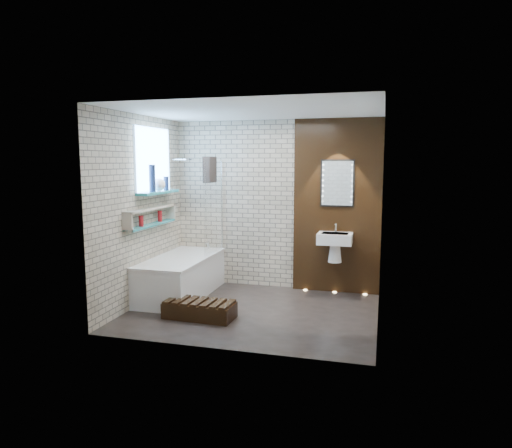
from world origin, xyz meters
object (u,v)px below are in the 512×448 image
(led_mirror, at_px, (337,183))
(walnut_step, at_px, (200,310))
(bath_screen, at_px, (214,207))
(bathtub, at_px, (181,276))
(washbasin, at_px, (335,243))

(led_mirror, relative_size, walnut_step, 0.79)
(led_mirror, bearing_deg, walnut_step, -132.79)
(bath_screen, xyz_separation_m, walnut_step, (0.28, -1.32, -1.18))
(bathtub, height_order, bath_screen, bath_screen)
(bath_screen, xyz_separation_m, washbasin, (1.82, 0.18, -0.49))
(bath_screen, distance_m, walnut_step, 1.79)
(washbasin, bearing_deg, led_mirror, 90.00)
(bathtub, bearing_deg, washbasin, 16.01)
(walnut_step, bearing_deg, washbasin, 44.34)
(bathtub, bearing_deg, led_mirror, 19.78)
(bathtub, height_order, walnut_step, bathtub)
(bath_screen, height_order, led_mirror, led_mirror)
(bath_screen, bearing_deg, led_mirror, 10.66)
(led_mirror, bearing_deg, bathtub, -160.22)
(led_mirror, bearing_deg, bath_screen, -169.34)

